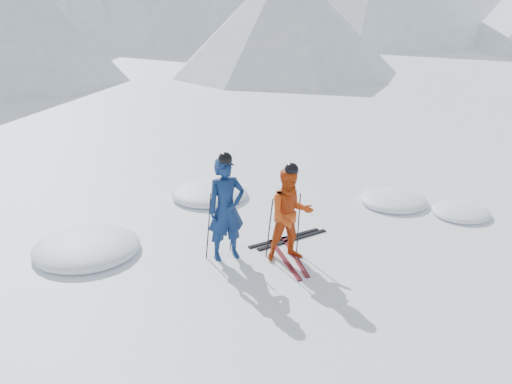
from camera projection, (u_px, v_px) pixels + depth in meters
ground at (346, 231)px, 11.47m from camera, size 160.00×160.00×0.00m
skier_blue at (226, 209)px, 10.01m from camera, size 0.78×0.56×1.97m
skier_red at (290, 215)px, 10.00m from camera, size 1.03×0.90×1.79m
pole_blue_left at (209, 226)px, 10.10m from camera, size 0.13×0.09×1.31m
pole_blue_right at (232, 218)px, 10.45m from camera, size 0.13×0.08×1.31m
pole_red_left at (269, 228)px, 10.16m from camera, size 0.12×0.09×1.19m
pole_red_right at (298, 223)px, 10.37m from camera, size 0.12×0.08×1.19m
ski_worn_left at (284, 259)px, 10.25m from camera, size 0.53×1.66×0.03m
ski_worn_right at (295, 256)px, 10.37m from camera, size 0.65×1.63×0.03m
ski_loose_a at (284, 238)px, 11.11m from camera, size 1.70×0.10×0.03m
ski_loose_b at (293, 240)px, 11.04m from camera, size 1.70×0.14×0.03m
snow_lumps at (229, 220)px, 12.04m from camera, size 9.44×5.59×0.45m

